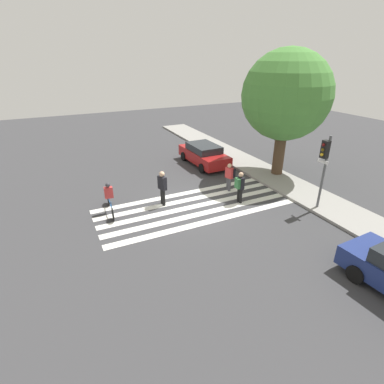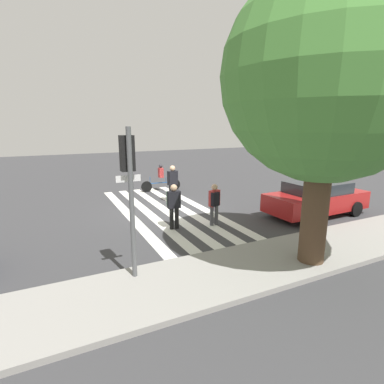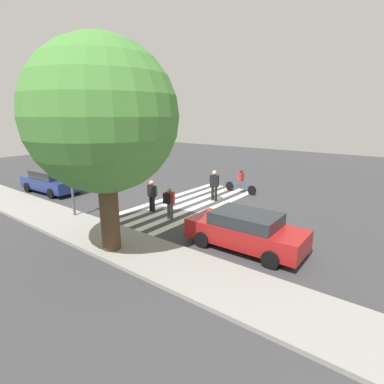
{
  "view_description": "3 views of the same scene",
  "coord_description": "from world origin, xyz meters",
  "px_view_note": "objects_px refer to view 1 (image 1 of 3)",
  "views": [
    {
      "loc": [
        12.37,
        -6.09,
        7.2
      ],
      "look_at": [
        1.13,
        -0.69,
        1.44
      ],
      "focal_mm": 28.0,
      "sensor_mm": 36.0,
      "label": 1
    },
    {
      "loc": [
        4.69,
        12.29,
        3.86
      ],
      "look_at": [
        -0.95,
        0.76,
        0.94
      ],
      "focal_mm": 28.0,
      "sensor_mm": 36.0,
      "label": 2
    },
    {
      "loc": [
        -10.51,
        13.23,
        5.07
      ],
      "look_at": [
        -0.57,
        0.36,
        0.85
      ],
      "focal_mm": 28.0,
      "sensor_mm": 36.0,
      "label": 3
    }
  ],
  "objects_px": {
    "car_parked_silver_sedan": "(204,154)",
    "traffic_light": "(324,160)",
    "pedestrian_adult_yellow_jacket": "(240,185)",
    "pedestrian_adult_tall_backpack": "(230,175)",
    "pedestrian_child_with_backpack": "(162,186)",
    "street_tree": "(286,96)",
    "cyclist_near_curb": "(109,197)"
  },
  "relations": [
    {
      "from": "pedestrian_adult_tall_backpack",
      "to": "cyclist_near_curb",
      "type": "bearing_deg",
      "value": 68.39
    },
    {
      "from": "pedestrian_adult_yellow_jacket",
      "to": "pedestrian_adult_tall_backpack",
      "type": "height_order",
      "value": "pedestrian_adult_yellow_jacket"
    },
    {
      "from": "pedestrian_child_with_backpack",
      "to": "car_parked_silver_sedan",
      "type": "bearing_deg",
      "value": 118.4
    },
    {
      "from": "traffic_light",
      "to": "cyclist_near_curb",
      "type": "bearing_deg",
      "value": -114.18
    },
    {
      "from": "car_parked_silver_sedan",
      "to": "pedestrian_adult_yellow_jacket",
      "type": "bearing_deg",
      "value": -11.5
    },
    {
      "from": "pedestrian_adult_tall_backpack",
      "to": "car_parked_silver_sedan",
      "type": "bearing_deg",
      "value": -28.37
    },
    {
      "from": "street_tree",
      "to": "cyclist_near_curb",
      "type": "relative_size",
      "value": 3.22
    },
    {
      "from": "pedestrian_child_with_backpack",
      "to": "cyclist_near_curb",
      "type": "bearing_deg",
      "value": -112.81
    },
    {
      "from": "traffic_light",
      "to": "street_tree",
      "type": "height_order",
      "value": "street_tree"
    },
    {
      "from": "pedestrian_adult_tall_backpack",
      "to": "car_parked_silver_sedan",
      "type": "xyz_separation_m",
      "value": [
        -4.6,
        0.75,
        -0.2
      ]
    },
    {
      "from": "pedestrian_adult_tall_backpack",
      "to": "cyclist_near_curb",
      "type": "relative_size",
      "value": 0.69
    },
    {
      "from": "traffic_light",
      "to": "cyclist_near_curb",
      "type": "relative_size",
      "value": 1.61
    },
    {
      "from": "car_parked_silver_sedan",
      "to": "pedestrian_adult_tall_backpack",
      "type": "bearing_deg",
      "value": -10.44
    },
    {
      "from": "car_parked_silver_sedan",
      "to": "cyclist_near_curb",
      "type": "bearing_deg",
      "value": -61.25
    },
    {
      "from": "street_tree",
      "to": "pedestrian_adult_tall_backpack",
      "type": "xyz_separation_m",
      "value": [
        0.73,
        -4.09,
        -4.01
      ]
    },
    {
      "from": "cyclist_near_curb",
      "to": "pedestrian_child_with_backpack",
      "type": "bearing_deg",
      "value": 86.91
    },
    {
      "from": "street_tree",
      "to": "car_parked_silver_sedan",
      "type": "bearing_deg",
      "value": -139.28
    },
    {
      "from": "cyclist_near_curb",
      "to": "pedestrian_adult_tall_backpack",
      "type": "bearing_deg",
      "value": 91.75
    },
    {
      "from": "pedestrian_adult_tall_backpack",
      "to": "car_parked_silver_sedan",
      "type": "distance_m",
      "value": 4.67
    },
    {
      "from": "traffic_light",
      "to": "pedestrian_adult_yellow_jacket",
      "type": "relative_size",
      "value": 2.23
    },
    {
      "from": "traffic_light",
      "to": "pedestrian_adult_yellow_jacket",
      "type": "xyz_separation_m",
      "value": [
        -2.38,
        -3.03,
        -1.66
      ]
    },
    {
      "from": "street_tree",
      "to": "pedestrian_child_with_backpack",
      "type": "bearing_deg",
      "value": -84.61
    },
    {
      "from": "car_parked_silver_sedan",
      "to": "traffic_light",
      "type": "bearing_deg",
      "value": 11.44
    },
    {
      "from": "street_tree",
      "to": "cyclist_near_curb",
      "type": "bearing_deg",
      "value": -87.73
    },
    {
      "from": "pedestrian_adult_yellow_jacket",
      "to": "pedestrian_adult_tall_backpack",
      "type": "relative_size",
      "value": 1.04
    },
    {
      "from": "pedestrian_adult_yellow_jacket",
      "to": "car_parked_silver_sedan",
      "type": "xyz_separation_m",
      "value": [
        -6.15,
        1.12,
        -0.24
      ]
    },
    {
      "from": "pedestrian_adult_tall_backpack",
      "to": "pedestrian_child_with_backpack",
      "type": "distance_m",
      "value": 4.09
    },
    {
      "from": "street_tree",
      "to": "car_parked_silver_sedan",
      "type": "relative_size",
      "value": 1.67
    },
    {
      "from": "traffic_light",
      "to": "pedestrian_child_with_backpack",
      "type": "xyz_separation_m",
      "value": [
        -3.88,
        -6.74,
        -1.62
      ]
    },
    {
      "from": "cyclist_near_curb",
      "to": "traffic_light",
      "type": "bearing_deg",
      "value": 70.09
    },
    {
      "from": "pedestrian_adult_yellow_jacket",
      "to": "pedestrian_child_with_backpack",
      "type": "xyz_separation_m",
      "value": [
        -1.5,
        -3.72,
        0.05
      ]
    },
    {
      "from": "pedestrian_adult_tall_backpack",
      "to": "pedestrian_child_with_backpack",
      "type": "height_order",
      "value": "pedestrian_child_with_backpack"
    }
  ]
}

